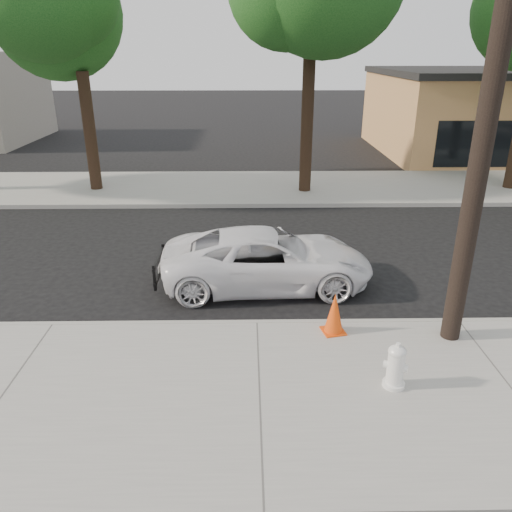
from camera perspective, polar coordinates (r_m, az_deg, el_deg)
name	(u,v)px	position (r m, az deg, el deg)	size (l,w,h in m)	color
ground	(255,282)	(11.85, -0.09, -3.02)	(120.00, 120.00, 0.00)	black
near_sidewalk	(259,396)	(8.14, 0.40, -15.73)	(90.00, 4.40, 0.15)	gray
far_sidewalk	(252,187)	(19.84, -0.47, 7.84)	(90.00, 5.00, 0.15)	gray
curb_near	(257,325)	(9.96, 0.10, -7.86)	(90.00, 0.12, 0.16)	#9E9B93
utility_pole	(494,79)	(8.84, 25.54, 17.80)	(1.40, 0.34, 9.00)	black
tree_b	(80,16)	(19.60, -19.52, 24.43)	(4.34, 4.20, 8.45)	black
police_cruiser	(268,259)	(11.45, 1.34, -0.33)	(2.20, 4.78, 1.33)	white
fire_hydrant	(396,367)	(8.31, 15.66, -12.11)	(0.40, 0.36, 0.74)	white
traffic_cone	(334,313)	(9.51, 8.94, -6.51)	(0.49, 0.49, 0.80)	#EE490C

